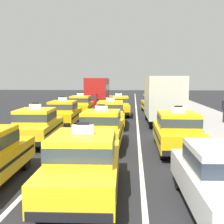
# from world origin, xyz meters

# --- Properties ---
(lane_stripe_left_center) EXTENTS (0.14, 80.00, 0.01)m
(lane_stripe_left_center) POSITION_xyz_m (-1.60, 20.00, 0.00)
(lane_stripe_left_center) COLOR silver
(lane_stripe_left_center) RESTS_ON ground
(lane_stripe_center_right) EXTENTS (0.14, 80.00, 0.01)m
(lane_stripe_center_right) POSITION_xyz_m (1.60, 20.00, 0.00)
(lane_stripe_center_right) COLOR silver
(lane_stripe_center_right) RESTS_ON ground
(sidewalk_curb) EXTENTS (4.00, 90.00, 0.15)m
(sidewalk_curb) POSITION_xyz_m (7.20, 15.00, 0.07)
(sidewalk_curb) COLOR #9E9993
(sidewalk_curb) RESTS_ON ground
(taxi_left_second) EXTENTS (2.06, 4.65, 1.96)m
(taxi_left_second) POSITION_xyz_m (-3.36, 8.98, 0.88)
(taxi_left_second) COLOR black
(taxi_left_second) RESTS_ON ground
(taxi_left_third) EXTENTS (1.97, 4.62, 1.96)m
(taxi_left_third) POSITION_xyz_m (-3.30, 14.23, 0.88)
(taxi_left_third) COLOR black
(taxi_left_third) RESTS_ON ground
(taxi_left_fourth) EXTENTS (1.95, 4.61, 1.96)m
(taxi_left_fourth) POSITION_xyz_m (-3.24, 20.29, 0.88)
(taxi_left_fourth) COLOR black
(taxi_left_fourth) RESTS_ON ground
(sedan_left_fifth) EXTENTS (1.92, 4.36, 1.58)m
(sedan_left_fifth) POSITION_xyz_m (-3.23, 25.42, 0.85)
(sedan_left_fifth) COLOR black
(sedan_left_fifth) RESTS_ON ground
(bus_left_sixth) EXTENTS (3.02, 11.30, 3.22)m
(bus_left_sixth) POSITION_xyz_m (-3.34, 33.94, 1.82)
(bus_left_sixth) COLOR black
(bus_left_sixth) RESTS_ON ground
(taxi_center_nearest) EXTENTS (1.95, 4.61, 1.96)m
(taxi_center_nearest) POSITION_xyz_m (0.02, 2.73, 0.88)
(taxi_center_nearest) COLOR black
(taxi_center_nearest) RESTS_ON ground
(taxi_center_second) EXTENTS (1.85, 4.57, 1.96)m
(taxi_center_second) POSITION_xyz_m (-0.12, 8.32, 0.88)
(taxi_center_second) COLOR black
(taxi_center_second) RESTS_ON ground
(taxi_center_third) EXTENTS (1.99, 4.63, 1.96)m
(taxi_center_third) POSITION_xyz_m (-0.18, 14.27, 0.88)
(taxi_center_third) COLOR black
(taxi_center_third) RESTS_ON ground
(taxi_center_fourth) EXTENTS (2.05, 4.65, 1.96)m
(taxi_center_fourth) POSITION_xyz_m (0.06, 20.06, 0.88)
(taxi_center_fourth) COLOR black
(taxi_center_fourth) RESTS_ON ground
(sedan_right_nearest) EXTENTS (1.88, 4.35, 1.58)m
(sedan_right_nearest) POSITION_xyz_m (3.40, 1.87, 0.85)
(sedan_right_nearest) COLOR black
(sedan_right_nearest) RESTS_ON ground
(taxi_right_second) EXTENTS (1.83, 4.56, 1.96)m
(taxi_right_second) POSITION_xyz_m (3.21, 7.87, 0.88)
(taxi_right_second) COLOR black
(taxi_right_second) RESTS_ON ground
(box_truck_right_third) EXTENTS (2.39, 7.00, 3.27)m
(box_truck_right_third) POSITION_xyz_m (3.32, 16.01, 1.78)
(box_truck_right_third) COLOR black
(box_truck_right_third) RESTS_ON ground
(taxi_right_fourth) EXTENTS (2.11, 4.67, 1.96)m
(taxi_right_fourth) POSITION_xyz_m (3.09, 22.96, 0.88)
(taxi_right_fourth) COLOR black
(taxi_right_fourth) RESTS_ON ground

